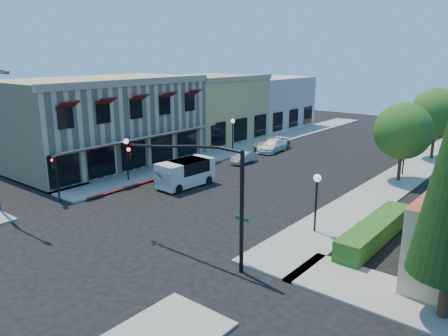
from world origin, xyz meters
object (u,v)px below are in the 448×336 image
Objects in this scene: street_tree_a at (403,131)px; lamppost_left_far at (233,127)px; street_name_sign at (242,232)px; white_van at (185,172)px; parked_car_d at (272,143)px; lamppost_right_far at (405,144)px; street_tree_b at (437,114)px; parked_car_c at (273,145)px; secondary_signal at (55,171)px; parked_car_a at (175,175)px; parked_car_b at (244,158)px; lamppost_left_near at (127,149)px; signal_mast_arm at (207,183)px; lamppost_right_near at (317,188)px.

street_tree_a is 17.36m from lamppost_left_far.
street_name_sign reaches higher than white_van.
lamppost_left_far is 0.77× the size of parked_car_d.
lamppost_right_far is at bearing -3.79° from parked_car_d.
street_tree_b reaches higher than parked_car_c.
parked_car_a is at bearing 71.36° from secondary_signal.
lamppost_right_far is 0.77× the size of parked_car_d.
parked_car_c is at bearing 94.05° from parked_car_b.
lamppost_left_near is at bearing -110.44° from parked_car_b.
secondary_signal is at bearing -108.39° from parked_car_a.
parked_car_c is at bearing 95.96° from white_van.
street_tree_b is 1.82× the size of parked_car_a.
lamppost_right_far is at bearing 6.71° from lamppost_left_far.
signal_mast_arm is 2.24× the size of lamppost_right_near.
signal_mast_arm is (-2.94, -20.50, -0.11)m from street_tree_a.
signal_mast_arm reaches higher than lamppost_right_near.
parked_car_b is (-13.30, 11.00, -2.21)m from lamppost_right_near.
parked_car_b is at bearing 126.21° from street_name_sign.
street_tree_b is 26.25m from parked_car_a.
parked_car_a is (-13.58, -13.94, -2.08)m from lamppost_right_far.
street_tree_a is 20.00m from street_name_sign.
lamppost_right_near is 0.74× the size of white_van.
street_tree_b is 16.62m from parked_car_d.
street_tree_b reaches higher than lamppost_right_near.
parked_car_a is at bearing 173.69° from white_van.
white_van is (-12.35, -14.08, -1.53)m from lamppost_right_far.
street_tree_a is 26.64m from secondary_signal.
parked_car_d is (-2.35, 16.08, -0.55)m from white_van.
street_name_sign reaches higher than parked_car_d.
street_name_sign is at bearing -34.24° from white_van.
street_tree_b is 1.97× the size of lamppost_left_near.
street_tree_b is 2.11× the size of secondary_signal.
lamppost_right_near is at bearing -46.81° from parked_car_d.
lamppost_left_near is 1.11× the size of parked_car_b.
parked_car_c is (-0.62, 6.00, 0.13)m from parked_car_b.
white_van is at bearing 64.00° from secondary_signal.
lamppost_left_near and lamppost_left_far have the same top height.
white_van is (-9.70, 8.43, -2.89)m from signal_mast_arm.
street_name_sign is at bearing 2.93° from secondary_signal.
lamppost_left_near is 0.77× the size of parked_car_d.
signal_mast_arm reaches higher than parked_car_c.
lamppost_left_far is 1.00× the size of lamppost_right_near.
white_van is at bearing 22.45° from lamppost_left_near.
street_name_sign is (1.64, 0.70, -2.39)m from signal_mast_arm.
street_tree_b is 1.51× the size of parked_car_d.
signal_mast_arm reaches higher than secondary_signal.
street_tree_b is 1.54× the size of parked_car_c.
lamppost_right_near is 1.00× the size of lamppost_right_far.
signal_mast_arm is at bearing -96.70° from lamppost_right_far.
parked_car_a is at bearing 31.06° from lamppost_left_near.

